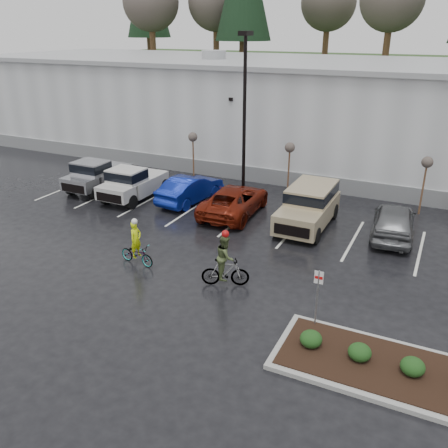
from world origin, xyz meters
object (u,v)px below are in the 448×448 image
at_px(cyclist_olive, 225,266).
at_px(fire_lane_sign, 318,292).
at_px(suv_tan, 308,208).
at_px(cyclist_hivis, 137,250).
at_px(car_red, 234,200).
at_px(sapling_west, 193,140).
at_px(lamppost, 245,98).
at_px(sapling_east, 427,165).
at_px(pickup_silver, 101,173).
at_px(car_blue, 190,189).
at_px(car_grey, 394,220).
at_px(pickup_white, 136,181).
at_px(sapling_mid, 290,150).

bearing_deg(cyclist_olive, fire_lane_sign, -130.76).
bearing_deg(suv_tan, cyclist_hivis, -127.01).
bearing_deg(car_red, sapling_west, -44.16).
xyz_separation_m(lamppost, fire_lane_sign, (7.80, -11.80, -4.28)).
distance_m(sapling_east, pickup_silver, 18.88).
xyz_separation_m(car_blue, car_grey, (11.26, -0.05, 0.04)).
height_order(suv_tan, cyclist_hivis, cyclist_hivis).
relative_size(sapling_west, suv_tan, 0.63).
distance_m(sapling_east, suv_tan, 6.85).
distance_m(sapling_west, pickup_white, 4.89).
xyz_separation_m(pickup_silver, car_blue, (6.21, 0.27, -0.21)).
distance_m(lamppost, cyclist_olive, 12.17).
xyz_separation_m(sapling_west, cyclist_olive, (7.83, -11.50, -1.87)).
distance_m(sapling_mid, fire_lane_sign, 13.92).
xyz_separation_m(pickup_white, car_grey, (14.54, 0.63, -0.16)).
xyz_separation_m(car_red, cyclist_olive, (2.90, -7.19, 0.10)).
height_order(car_blue, cyclist_hivis, cyclist_hivis).
relative_size(lamppost, car_red, 1.69).
bearing_deg(sapling_west, pickup_white, -108.55).
bearing_deg(cyclist_olive, car_blue, 14.79).
relative_size(pickup_silver, cyclist_hivis, 2.48).
bearing_deg(sapling_mid, pickup_white, -151.44).
height_order(fire_lane_sign, cyclist_olive, cyclist_olive).
xyz_separation_m(sapling_west, sapling_east, (14.00, 0.00, 0.00)).
relative_size(fire_lane_sign, cyclist_olive, 0.93).
height_order(sapling_east, cyclist_hivis, sapling_east).
xyz_separation_m(sapling_mid, pickup_silver, (-10.89, -3.92, -1.75)).
bearing_deg(sapling_east, cyclist_olive, -118.23).
relative_size(lamppost, cyclist_olive, 3.92).
height_order(pickup_silver, suv_tan, suv_tan).
bearing_deg(lamppost, sapling_mid, 21.80).
relative_size(fire_lane_sign, car_grey, 0.46).
bearing_deg(car_red, lamppost, -77.38).
distance_m(sapling_mid, car_blue, 6.25).
bearing_deg(fire_lane_sign, sapling_west, 132.67).
bearing_deg(lamppost, cyclist_hivis, -91.99).
xyz_separation_m(sapling_west, pickup_white, (-1.45, -4.33, -1.75)).
bearing_deg(cyclist_olive, sapling_east, -50.88).
bearing_deg(lamppost, pickup_silver, -160.81).
height_order(fire_lane_sign, car_grey, fire_lane_sign).
bearing_deg(pickup_white, car_red, 0.19).
xyz_separation_m(pickup_silver, cyclist_hivis, (8.03, -7.58, -0.32)).
bearing_deg(sapling_mid, pickup_silver, -160.20).
height_order(sapling_west, car_grey, sapling_west).
xyz_separation_m(sapling_east, car_red, (-9.08, -4.31, -1.97)).
distance_m(fire_lane_sign, cyclist_hivis, 8.30).
relative_size(car_red, cyclist_olive, 2.32).
relative_size(sapling_mid, car_red, 0.59).
bearing_deg(car_red, cyclist_olive, 109.00).
relative_size(car_red, car_grey, 1.14).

